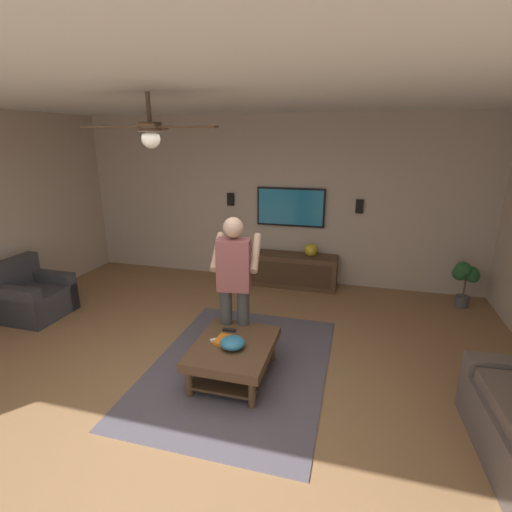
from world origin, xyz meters
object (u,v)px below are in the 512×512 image
at_px(armchair, 32,297).
at_px(tv, 291,207).
at_px(book, 224,340).
at_px(wall_speaker_left, 359,206).
at_px(media_console, 286,270).
at_px(person_standing, 234,279).
at_px(remote_black, 229,330).
at_px(potted_plant_short, 465,276).
at_px(wall_speaker_right, 231,199).
at_px(bowl, 233,343).
at_px(vase_round, 311,250).
at_px(ceiling_fan, 151,131).
at_px(coffee_table, 234,352).
at_px(remote_white, 217,340).

distance_m(armchair, tv, 4.16).
height_order(book, wall_speaker_left, wall_speaker_left).
bearing_deg(wall_speaker_left, media_console, 102.70).
xyz_separation_m(person_standing, remote_black, (-0.21, -0.00, -0.52)).
relative_size(media_console, tv, 1.47).
distance_m(armchair, book, 3.19).
bearing_deg(potted_plant_short, wall_speaker_right, 83.42).
bearing_deg(media_console, person_standing, -3.89).
distance_m(armchair, bowl, 3.34).
bearing_deg(vase_round, ceiling_fan, 160.63).
relative_size(coffee_table, book, 4.55).
bearing_deg(remote_white, wall_speaker_right, -107.58).
xyz_separation_m(bowl, wall_speaker_right, (3.11, 1.07, 0.95)).
bearing_deg(armchair, remote_white, -11.32).
distance_m(wall_speaker_left, ceiling_fan, 3.88).
height_order(media_console, potted_plant_short, potted_plant_short).
relative_size(bowl, wall_speaker_right, 1.16).
relative_size(tv, bowl, 4.56).
height_order(tv, potted_plant_short, tv).
bearing_deg(book, potted_plant_short, 136.78).
bearing_deg(ceiling_fan, remote_white, -62.08).
relative_size(tv, ceiling_fan, 0.96).
height_order(potted_plant_short, wall_speaker_right, wall_speaker_right).
height_order(media_console, tv, tv).
distance_m(bowl, remote_black, 0.36).
xyz_separation_m(tv, bowl, (-3.10, 0.01, -0.86)).
relative_size(remote_white, wall_speaker_right, 0.68).
xyz_separation_m(tv, ceiling_fan, (-3.25, 0.66, 1.18)).
relative_size(armchair, wall_speaker_left, 3.73).
bearing_deg(media_console, coffee_table, -0.56).
relative_size(armchair, potted_plant_short, 1.14).
height_order(remote_white, remote_black, same).
bearing_deg(person_standing, media_console, -12.55).
height_order(tv, remote_black, tv).
height_order(book, vase_round, vase_round).
distance_m(person_standing, remote_white, 0.69).
distance_m(coffee_table, person_standing, 0.79).
relative_size(vase_round, wall_speaker_left, 1.00).
distance_m(potted_plant_short, book, 3.84).
relative_size(armchair, vase_round, 3.73).
xyz_separation_m(coffee_table, tv, (3.01, -0.03, 1.03)).
height_order(potted_plant_short, vase_round, vase_round).
relative_size(armchair, person_standing, 0.50).
bearing_deg(tv, wall_speaker_left, 90.67).
bearing_deg(remote_black, ceiling_fan, 40.60).
height_order(vase_round, ceiling_fan, ceiling_fan).
relative_size(remote_white, wall_speaker_left, 0.68).
xyz_separation_m(armchair, tv, (2.37, -3.26, 1.04)).
bearing_deg(wall_speaker_left, vase_round, 108.18).
bearing_deg(media_console, armchair, -56.86).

